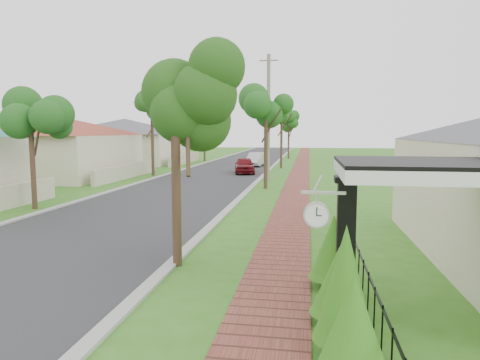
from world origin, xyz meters
The scene contains 16 objects.
ground centered at (0.00, 0.00, 0.00)m, with size 160.00×160.00×0.00m, color #346B19.
road centered at (-3.00, 20.00, 0.00)m, with size 7.00×120.00×0.02m, color #28282B.
kerb_right centered at (0.65, 20.00, 0.00)m, with size 0.30×120.00×0.10m, color #9E9E99.
kerb_left centered at (-6.65, 20.00, 0.00)m, with size 0.30×120.00×0.10m, color #9E9E99.
sidewalk centered at (3.25, 20.00, 0.00)m, with size 1.50×120.00×0.03m, color brown.
porch_post centered at (4.55, -1.00, 1.12)m, with size 0.48×0.48×2.52m.
picket_fence centered at (4.90, 0.00, 0.53)m, with size 0.03×8.02×1.00m.
street_trees centered at (-2.87, 26.84, 4.54)m, with size 10.70×37.65×5.89m.
hedge_row centered at (4.45, -1.64, 0.79)m, with size 0.93×4.90×2.03m.
far_house_red centered at (-14.97, 20.00, 2.34)m, with size 15.56×15.56×4.60m.
far_house_grey centered at (-14.97, 34.00, 2.34)m, with size 15.56×15.56×4.60m.
parked_car_red centered at (-1.00, 24.59, 0.63)m, with size 1.49×3.70×1.26m, color maroon.
parked_car_white centered at (-1.00, 31.87, 0.63)m, with size 1.34×3.85×1.27m, color silver.
near_tree centered at (0.80, 1.50, 3.94)m, with size 1.93×1.93×4.95m.
utility_pole centered at (1.26, 20.00, 4.17)m, with size 1.20×0.24×8.23m.
station_clock centered at (4.06, -1.40, 1.95)m, with size 0.70×0.13×0.60m.
Camera 1 is at (3.90, -8.24, 3.24)m, focal length 32.00 mm.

